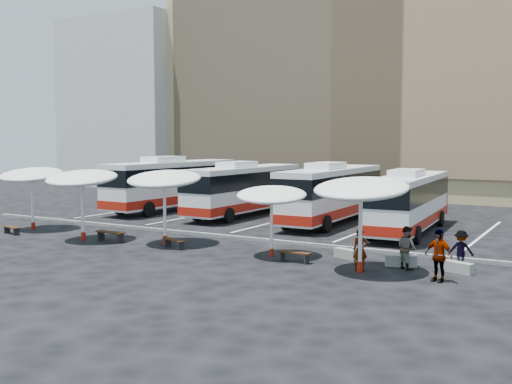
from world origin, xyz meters
The scene contains 25 objects.
ground centered at (0.00, 0.00, 0.00)m, with size 120.00×120.00×0.00m, color black.
sandstone_building centered at (0.00, 31.87, 12.63)m, with size 42.00×18.25×29.60m.
apartment_block centered at (-28.00, 28.00, 9.00)m, with size 14.00×14.00×18.00m, color beige.
curb_divider centered at (0.00, 0.50, 0.07)m, with size 34.00×0.25×0.15m, color black.
bay_lines centered at (0.00, 8.00, 0.01)m, with size 24.15×12.00×0.01m.
bus_0 centered at (-9.44, 9.02, 1.98)m, with size 3.13×12.30×3.88m.
bus_1 centered at (-3.30, 8.90, 1.86)m, with size 2.77×11.47×3.63m.
bus_2 centered at (3.14, 8.49, 1.90)m, with size 2.94×11.75×3.71m.
bus_3 centered at (8.32, 7.11, 1.78)m, with size 3.08×11.11×3.48m.
sunshade_0 centered at (-10.34, -2.55, 3.07)m, with size 4.53×4.56×3.62m.
sunshade_1 centered at (-5.15, -3.75, 3.12)m, with size 4.49×4.52×3.68m.
sunshade_2 centered at (-0.85, -2.59, 3.15)m, with size 4.45×4.48×3.71m.
sunshade_3 centered at (5.09, -2.70, 2.68)m, with size 3.94×3.96×3.15m.
sunshade_4 centered at (9.49, -3.69, 3.19)m, with size 3.79×3.83×3.76m.
wood_bench_0 centered at (-9.91, -4.30, 0.31)m, with size 1.37×0.62×0.41m.
wood_bench_1 centered at (-3.64, -3.40, 0.39)m, with size 1.67×0.50×0.51m.
wood_bench_2 centered at (0.22, -3.23, 0.32)m, with size 1.40×0.77×0.41m.
wood_bench_3 centered at (6.49, -3.28, 0.34)m, with size 1.45×0.45×0.44m.
conc_bench_0 centered at (8.04, -1.46, 0.20)m, with size 1.09×0.36×0.41m, color gray.
conc_bench_1 centered at (10.54, -1.86, 0.23)m, with size 1.23×0.41×0.46m, color gray.
conc_bench_2 centered at (12.79, -1.91, 0.21)m, with size 1.11×0.37×0.42m, color gray.
passenger_0 centered at (9.39, -3.39, 0.80)m, with size 0.58×0.38×1.60m, color black.
passenger_1 centered at (10.88, -2.27, 0.85)m, with size 0.83×0.64×1.70m, color black.
passenger_2 centered at (12.42, -3.75, 0.94)m, with size 1.11×0.46×1.89m, color black.
passenger_3 centered at (12.71, -1.22, 0.77)m, with size 0.99×0.57×1.53m, color black.
Camera 1 is at (17.38, -25.14, 5.05)m, focal length 42.00 mm.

